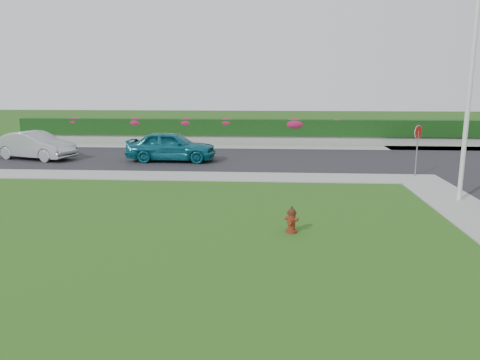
# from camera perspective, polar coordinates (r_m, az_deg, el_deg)

# --- Properties ---
(ground) EXTENTS (120.00, 120.00, 0.00)m
(ground) POSITION_cam_1_polar(r_m,az_deg,el_deg) (12.19, 1.09, -8.10)
(ground) COLOR black
(ground) RESTS_ON ground
(street_far) EXTENTS (26.00, 8.00, 0.04)m
(street_far) POSITION_cam_1_polar(r_m,az_deg,el_deg) (26.37, -8.34, 2.65)
(street_far) COLOR black
(street_far) RESTS_ON ground
(sidewalk_far) EXTENTS (24.00, 2.00, 0.04)m
(sidewalk_far) POSITION_cam_1_polar(r_m,az_deg,el_deg) (21.86, -13.64, 0.57)
(sidewalk_far) COLOR gray
(sidewalk_far) RESTS_ON ground
(curb_corner) EXTENTS (2.00, 2.00, 0.04)m
(curb_corner) POSITION_cam_1_polar(r_m,az_deg,el_deg) (21.84, 20.97, 0.10)
(curb_corner) COLOR gray
(curb_corner) RESTS_ON ground
(sidewalk_beyond) EXTENTS (34.00, 2.00, 0.04)m
(sidewalk_beyond) POSITION_cam_1_polar(r_m,az_deg,el_deg) (30.77, 0.94, 4.07)
(sidewalk_beyond) COLOR gray
(sidewalk_beyond) RESTS_ON ground
(retaining_wall) EXTENTS (34.00, 0.40, 0.60)m
(retaining_wall) POSITION_cam_1_polar(r_m,az_deg,el_deg) (32.22, 1.08, 4.92)
(retaining_wall) COLOR gray
(retaining_wall) RESTS_ON ground
(hedge) EXTENTS (32.00, 0.90, 1.10)m
(hedge) POSITION_cam_1_polar(r_m,az_deg,el_deg) (32.23, 1.09, 6.44)
(hedge) COLOR black
(hedge) RESTS_ON retaining_wall
(fire_hydrant) EXTENTS (0.39, 0.37, 0.75)m
(fire_hydrant) POSITION_cam_1_polar(r_m,az_deg,el_deg) (13.25, 6.29, -4.90)
(fire_hydrant) COLOR #53170D
(fire_hydrant) RESTS_ON ground
(sedan_teal) EXTENTS (4.72, 1.95, 1.60)m
(sedan_teal) POSITION_cam_1_polar(r_m,az_deg,el_deg) (25.18, -8.38, 4.11)
(sedan_teal) COLOR #0E5A6B
(sedan_teal) RESTS_ON street_far
(sedan_silver) EXTENTS (4.80, 2.85, 1.49)m
(sedan_silver) POSITION_cam_1_polar(r_m,az_deg,el_deg) (27.94, -23.71, 3.88)
(sedan_silver) COLOR #A5A6AD
(sedan_silver) RESTS_ON street_far
(utility_pole) EXTENTS (0.16, 0.16, 6.83)m
(utility_pole) POSITION_cam_1_polar(r_m,az_deg,el_deg) (18.00, 26.06, 8.28)
(utility_pole) COLOR silver
(utility_pole) RESTS_ON ground
(stop_sign) EXTENTS (0.47, 0.45, 2.32)m
(stop_sign) POSITION_cam_1_polar(r_m,az_deg,el_deg) (22.25, 20.85, 4.72)
(stop_sign) COLOR slate
(stop_sign) RESTS_ON ground
(flower_clump_a) EXTENTS (1.15, 0.74, 0.57)m
(flower_clump_a) POSITION_cam_1_polar(r_m,az_deg,el_deg) (34.88, -19.51, 6.71)
(flower_clump_a) COLOR #A71C40
(flower_clump_a) RESTS_ON hedge
(flower_clump_b) EXTENTS (1.28, 0.82, 0.64)m
(flower_clump_b) POSITION_cam_1_polar(r_m,az_deg,el_deg) (33.40, -12.55, 6.86)
(flower_clump_b) COLOR #A71C40
(flower_clump_b) RESTS_ON hedge
(flower_clump_c) EXTENTS (1.26, 0.81, 0.63)m
(flower_clump_c) POSITION_cam_1_polar(r_m,az_deg,el_deg) (32.59, -6.59, 6.95)
(flower_clump_c) COLOR #A71C40
(flower_clump_c) RESTS_ON hedge
(flower_clump_d) EXTENTS (1.22, 0.78, 0.61)m
(flower_clump_d) POSITION_cam_1_polar(r_m,az_deg,el_deg) (32.21, -1.67, 6.99)
(flower_clump_d) COLOR #A71C40
(flower_clump_d) RESTS_ON hedge
(flower_clump_e) EXTENTS (1.54, 0.99, 0.77)m
(flower_clump_e) POSITION_cam_1_polar(r_m,az_deg,el_deg) (32.11, 6.67, 6.78)
(flower_clump_e) COLOR #A71C40
(flower_clump_e) RESTS_ON hedge
(flower_clump_f) EXTENTS (1.03, 0.66, 0.52)m
(flower_clump_f) POSITION_cam_1_polar(r_m,az_deg,el_deg) (32.36, 11.76, 6.83)
(flower_clump_f) COLOR #A71C40
(flower_clump_f) RESTS_ON hedge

